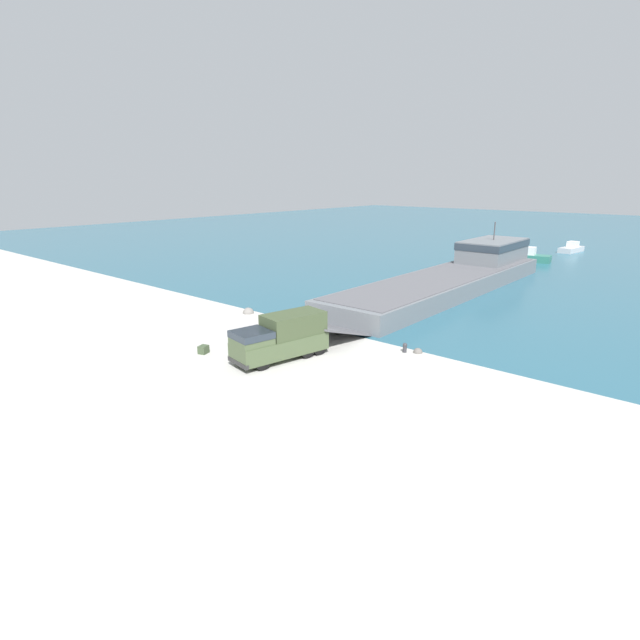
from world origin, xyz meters
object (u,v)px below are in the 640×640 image
at_px(landing_craft, 458,273).
at_px(cargo_crate, 203,349).
at_px(moored_boat_a, 523,256).
at_px(moored_boat_b, 571,248).
at_px(mooring_bollard, 405,347).
at_px(soldier_on_ramp, 250,335).
at_px(military_truck, 281,337).

xyz_separation_m(landing_craft, cargo_crate, (-3.99, -35.00, -1.39)).
xyz_separation_m(moored_boat_a, moored_boat_b, (3.20, 15.95, -0.14)).
xyz_separation_m(moored_boat_a, mooring_bollard, (8.42, -50.42, -0.36)).
xyz_separation_m(mooring_bollard, cargo_crate, (-11.52, -10.05, -0.11)).
bearing_deg(moored_boat_b, soldier_on_ramp, 93.82).
distance_m(soldier_on_ramp, cargo_crate, 3.71).
distance_m(military_truck, mooring_bollard, 9.50).
distance_m(moored_boat_b, mooring_bollard, 66.58).
distance_m(landing_craft, military_truck, 32.07).
relative_size(moored_boat_b, mooring_bollard, 8.58).
bearing_deg(mooring_bollard, moored_boat_b, 94.49).
relative_size(landing_craft, cargo_crate, 63.09).
height_order(military_truck, mooring_bollard, military_truck).
bearing_deg(moored_boat_a, moored_boat_b, -18.89).
height_order(landing_craft, military_truck, landing_craft).
height_order(landing_craft, mooring_bollard, landing_craft).
bearing_deg(cargo_crate, mooring_bollard, 41.11).
xyz_separation_m(landing_craft, moored_boat_a, (-0.89, 25.48, -0.93)).
distance_m(military_truck, moored_boat_b, 73.48).
xyz_separation_m(landing_craft, mooring_bollard, (7.53, -24.95, -1.28)).
bearing_deg(landing_craft, soldier_on_ramp, -93.62).
bearing_deg(cargo_crate, military_truck, 29.06).
relative_size(landing_craft, soldier_on_ramp, 25.74).
bearing_deg(soldier_on_ramp, landing_craft, -22.25).
bearing_deg(military_truck, mooring_bollard, 150.05).
relative_size(soldier_on_ramp, cargo_crate, 2.45).
relative_size(military_truck, mooring_bollard, 10.06).
xyz_separation_m(soldier_on_ramp, mooring_bollard, (9.70, 6.90, -0.62)).
bearing_deg(moored_boat_b, mooring_bollard, 101.82).
bearing_deg(soldier_on_ramp, military_truck, -111.46).
bearing_deg(landing_craft, mooring_bollard, -72.92).
height_order(moored_boat_b, cargo_crate, moored_boat_b).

